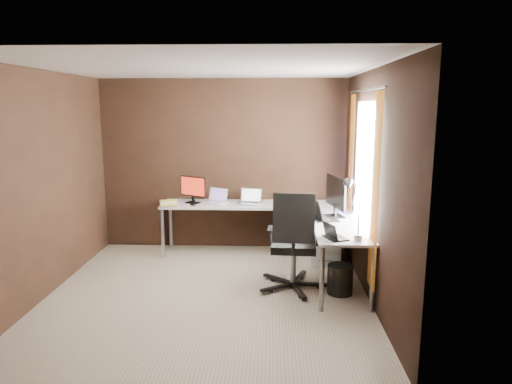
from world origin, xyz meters
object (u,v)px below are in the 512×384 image
laptop_black_small (334,235)px  office_chair (293,261)px  monitor_left (193,188)px  book_stack (169,203)px  desk_lamp (352,201)px  laptop_white (216,200)px  laptop_silver (250,200)px  drawer_pedestal (323,240)px  monitor_right (336,194)px  laptop_black_big (322,215)px  wastebasket (340,279)px

laptop_black_small → office_chair: office_chair is taller
office_chair → monitor_left: bearing=139.3°
office_chair → book_stack: bearing=149.6°
office_chair → desk_lamp: bearing=-31.0°
monitor_left → laptop_black_small: 2.49m
laptop_white → laptop_silver: (0.50, -0.03, 0.00)m
drawer_pedestal → laptop_white: laptop_white is taller
drawer_pedestal → monitor_right: 0.83m
laptop_black_big → office_chair: 0.73m
book_stack → wastebasket: book_stack is taller
laptop_silver → laptop_black_small: bearing=-49.4°
laptop_white → laptop_silver: 0.50m
monitor_right → wastebasket: 1.10m
monitor_left → laptop_black_small: bearing=-15.1°
drawer_pedestal → laptop_silver: 1.18m
monitor_right → desk_lamp: 0.98m
office_chair → wastebasket: (0.53, -0.11, -0.18)m
laptop_silver → book_stack: (-1.14, -0.20, -0.01)m
desk_lamp → office_chair: bearing=128.3°
laptop_white → laptop_black_small: laptop_white is taller
monitor_left → laptop_silver: size_ratio=1.12×
drawer_pedestal → laptop_black_small: size_ratio=1.92×
laptop_white → laptop_black_big: 1.68m
laptop_black_big → book_stack: (-2.06, 0.67, -0.02)m
drawer_pedestal → book_stack: bearing=176.0°
laptop_black_big → office_chair: (-0.37, -0.46, -0.44)m
laptop_black_small → monitor_right: bearing=-31.9°
laptop_silver → desk_lamp: (1.13, -1.73, 0.36)m
laptop_white → wastebasket: (1.58, -1.48, -0.61)m
laptop_black_big → laptop_black_small: 0.86m
wastebasket → monitor_right: bearing=88.2°
office_chair → laptop_silver: bearing=116.1°
office_chair → monitor_right: bearing=49.9°
office_chair → laptop_black_small: bearing=-41.7°
book_stack → desk_lamp: bearing=-33.9°
laptop_black_big → wastebasket: size_ratio=1.28×
office_chair → wastebasket: size_ratio=3.50×
book_stack → office_chair: office_chair is taller
monitor_left → wastebasket: bearing=-8.0°
book_stack → office_chair: (1.70, -1.13, -0.42)m
drawer_pedestal → laptop_black_small: (-0.06, -1.38, 0.47)m
monitor_left → laptop_silver: 0.84m
laptop_white → laptop_black_big: bearing=-3.6°
wastebasket → monitor_left: bearing=142.7°
monitor_right → book_stack: bearing=63.0°
laptop_black_small → book_stack: laptop_black_small is taller
laptop_silver → wastebasket: (1.09, -1.45, -0.61)m
laptop_black_big → wastebasket: laptop_black_big is taller
laptop_black_small → wastebasket: laptop_black_small is taller
drawer_pedestal → monitor_right: (0.09, -0.40, 0.72)m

